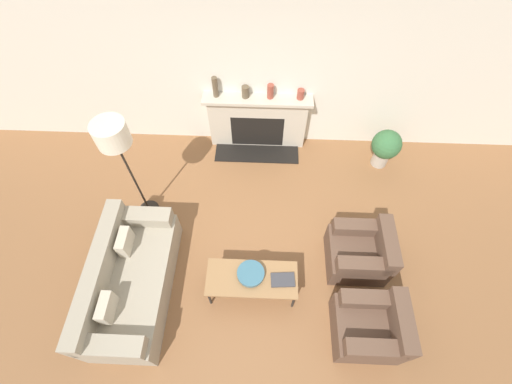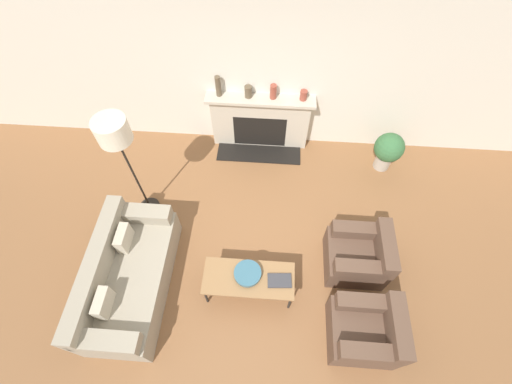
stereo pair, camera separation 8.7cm
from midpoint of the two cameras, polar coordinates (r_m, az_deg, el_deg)
The scene contains 15 objects.
ground_plane at distance 4.83m, azimuth -0.21°, elevation -15.19°, with size 18.00×18.00×0.00m, color brown.
wall_back at distance 5.28m, azimuth 1.08°, elevation 20.01°, with size 18.00×0.06×2.90m.
fireplace at distance 5.80m, azimuth -0.18°, elevation 11.54°, with size 1.71×0.59×1.01m.
couch at distance 4.81m, azimuth -20.80°, elevation -13.72°, with size 0.86×1.84×0.80m.
armchair_near at distance 4.57m, azimuth 18.05°, elevation -20.65°, with size 0.78×0.72×0.74m.
armchair_far at distance 4.86m, azimuth 16.53°, elevation -9.67°, with size 0.78×0.72×0.74m.
coffee_table at distance 4.43m, azimuth -1.27°, elevation -14.31°, with size 1.15×0.49×0.43m.
bowl at distance 4.37m, azimuth -1.46°, elevation -13.44°, with size 0.34×0.34×0.07m.
book at distance 4.39m, azimuth 3.91°, elevation -14.40°, with size 0.31×0.20×0.02m.
floor_lamp at distance 4.39m, azimuth -23.05°, elevation 7.88°, with size 0.40×0.40×1.85m.
mantel_vase_left at distance 5.41m, azimuth -7.30°, elevation 16.96°, with size 0.08×0.08×0.34m.
mantel_vase_center_left at distance 5.40m, azimuth -2.26°, elevation 16.34°, with size 0.11×0.11×0.19m.
mantel_vase_center_right at distance 5.38m, azimuth 1.94°, elevation 16.42°, with size 0.10×0.10×0.23m.
mantel_vase_right at distance 5.42m, azimuth 6.98°, elevation 15.87°, with size 0.11×0.11×0.16m.
potted_plant at distance 5.90m, azimuth 20.42°, elevation 7.13°, with size 0.47×0.47×0.70m.
Camera 1 is at (0.04, -1.53, 4.58)m, focal length 24.00 mm.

